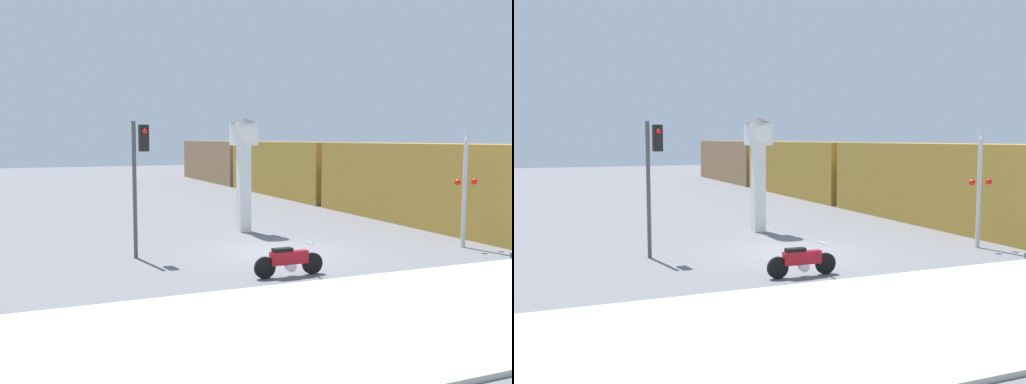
# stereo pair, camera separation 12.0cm
# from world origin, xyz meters

# --- Properties ---
(ground_plane) EXTENTS (120.00, 120.00, 0.00)m
(ground_plane) POSITION_xyz_m (0.00, 0.00, 0.00)
(ground_plane) COLOR slate
(sidewalk_strip) EXTENTS (36.00, 6.00, 0.10)m
(sidewalk_strip) POSITION_xyz_m (0.00, -6.93, 0.05)
(sidewalk_strip) COLOR #BCB7A8
(sidewalk_strip) RESTS_ON ground_plane
(motorcycle) EXTENTS (1.95, 0.42, 0.86)m
(motorcycle) POSITION_xyz_m (-1.03, -2.93, 0.41)
(motorcycle) COLOR black
(motorcycle) RESTS_ON ground_plane
(clock_tower) EXTENTS (1.03, 1.03, 4.41)m
(clock_tower) POSITION_xyz_m (0.57, 4.31, 2.92)
(clock_tower) COLOR white
(clock_tower) RESTS_ON ground_plane
(freight_train) EXTENTS (2.80, 39.00, 3.40)m
(freight_train) POSITION_xyz_m (8.58, 16.86, 1.70)
(freight_train) COLOR olive
(freight_train) RESTS_ON ground_plane
(traffic_light) EXTENTS (0.50, 0.35, 4.12)m
(traffic_light) POSITION_xyz_m (-4.13, 0.94, 2.84)
(traffic_light) COLOR #47474C
(traffic_light) RESTS_ON ground_plane
(railroad_crossing_signal) EXTENTS (0.90, 0.82, 3.97)m
(railroad_crossing_signal) POSITION_xyz_m (6.10, -1.55, 2.16)
(railroad_crossing_signal) COLOR #B7B7BC
(railroad_crossing_signal) RESTS_ON ground_plane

